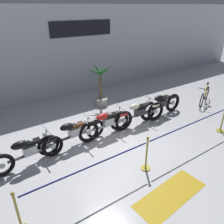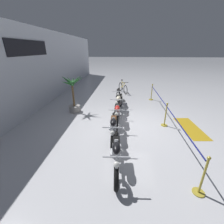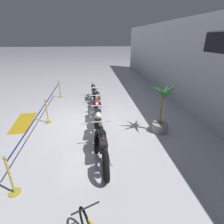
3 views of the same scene
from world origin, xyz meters
name	(u,v)px [view 1 (image 1 of 3)]	position (x,y,z in m)	size (l,w,h in m)	color
ground_plane	(118,143)	(0.00, 0.00, 0.00)	(120.00, 120.00, 0.00)	silver
back_wall	(55,54)	(0.00, 5.12, 2.10)	(28.00, 0.29, 4.20)	silver
motorcycle_black_0	(28,152)	(-2.73, 0.51, 0.45)	(2.10, 0.62, 0.92)	black
motorcycle_black_1	(73,134)	(-1.28, 0.69, 0.46)	(2.35, 0.62, 0.92)	black
motorcycle_red_2	(107,124)	(-0.04, 0.61, 0.47)	(2.19, 0.62, 0.95)	black
motorcycle_cream_3	(138,114)	(1.36, 0.60, 0.47)	(2.41, 0.62, 0.96)	black
motorcycle_black_4	(161,105)	(2.65, 0.68, 0.48)	(2.22, 0.62, 0.97)	black
bicycle	(205,96)	(5.24, 0.44, 0.36)	(1.57, 0.74, 0.94)	black
potted_palm_left_of_row	(101,87)	(1.16, 2.95, 0.88)	(1.19, 1.15, 1.97)	gray
stanchion_far_left	(113,163)	(-1.19, -1.46, 0.69)	(7.07, 0.28, 1.05)	gold
stanchion_mid_left	(146,158)	(-0.08, -1.46, 0.36)	(0.28, 0.28, 1.05)	gold
stanchion_mid_right	(222,122)	(3.56, -1.46, 0.36)	(0.28, 0.28, 1.05)	gold
floor_banner	(170,195)	(-0.23, -2.53, 0.00)	(1.98, 0.74, 0.01)	#B78E19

